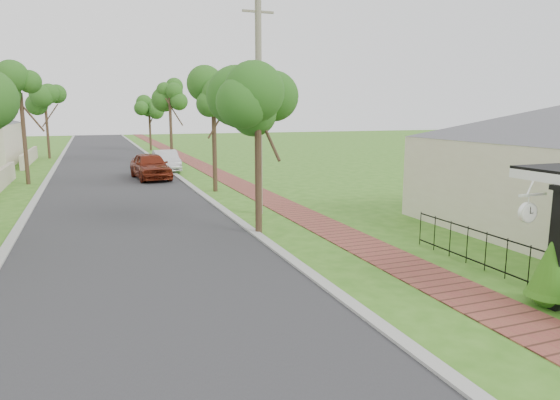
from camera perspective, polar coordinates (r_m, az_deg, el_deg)
ground at (r=9.93m, az=6.13°, el=-13.40°), size 160.00×160.00×0.00m
road at (r=28.40m, az=-18.16°, el=1.64°), size 7.00×120.00×0.02m
kerb_right at (r=28.78m, az=-10.89°, el=2.08°), size 0.30×120.00×0.10m
kerb_left at (r=28.48m, az=-25.50°, el=1.18°), size 0.30×120.00×0.10m
sidewalk at (r=29.32m, az=-5.88°, el=2.35°), size 1.50×120.00×0.03m
porch_post at (r=11.59m, az=29.27°, el=-5.34°), size 0.48×0.48×2.52m
picket_fence at (r=12.62m, az=26.60°, el=-6.69°), size 0.03×8.02×1.00m
street_trees at (r=34.97m, az=-18.93°, el=10.57°), size 10.70×37.65×5.89m
parked_car_red at (r=30.16m, az=-14.60°, el=3.77°), size 2.24×4.67×1.54m
parked_car_white at (r=33.87m, az=-12.90°, el=4.36°), size 1.45×4.16×1.37m
near_tree at (r=15.89m, az=-2.56°, el=11.10°), size 2.07×2.07×5.30m
utility_pole at (r=19.06m, az=-2.44°, el=10.32°), size 1.20×0.24×7.91m
station_clock at (r=11.30m, az=26.48°, el=-1.15°), size 0.71×0.13×0.60m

